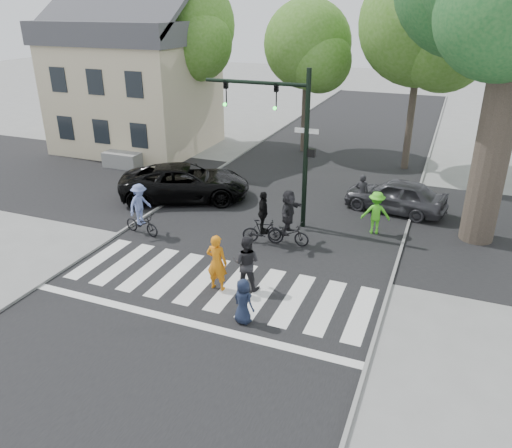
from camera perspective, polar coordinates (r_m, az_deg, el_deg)
The scene contains 22 objects.
ground at distance 15.01m, azimuth -6.11°, elevation -8.59°, with size 120.00×120.00×0.00m, color gray.
road_stem at distance 19.00m, azimuth 0.84°, elevation -1.08°, with size 10.00×70.00×0.01m, color black.
road_cross at distance 21.60m, azimuth 3.71°, elevation 2.05°, with size 70.00×10.00×0.01m, color black.
curb_left at distance 21.17m, azimuth -12.02°, elevation 1.20°, with size 0.10×70.00×0.10m, color gray.
curb_right at distance 17.99m, azimuth 16.05°, elevation -3.43°, with size 0.10×70.00×0.10m, color gray.
crosswalk at distance 15.50m, azimuth -4.98°, elevation -7.36°, with size 10.00×3.85×0.01m.
traffic_signal at distance 18.70m, azimuth 3.29°, elevation 11.11°, with size 4.45×0.29×6.00m.
bg_tree_0 at distance 33.66m, azimuth -15.34°, elevation 19.91°, with size 5.46×5.20×8.97m.
bg_tree_1 at distance 30.47m, azimuth -7.89°, elevation 21.10°, with size 6.09×5.80×9.80m.
bg_tree_2 at distance 28.90m, azimuth 6.26°, elevation 19.30°, with size 5.04×4.80×8.40m.
bg_tree_3 at distance 26.45m, azimuth 19.06°, elevation 20.35°, with size 6.30×6.00×10.20m.
house at distance 30.95m, azimuth -13.66°, elevation 15.40°, with size 8.40×8.10×8.82m.
pedestrian_woman at distance 15.06m, azimuth -4.50°, elevation -4.41°, with size 0.66×0.43×1.80m, color orange.
pedestrian_child at distance 13.62m, azimuth -1.47°, elevation -8.83°, with size 0.65×0.42×1.33m, color #171F35.
pedestrian_adult at distance 15.07m, azimuth -1.12°, elevation -4.44°, with size 0.85×0.66×1.75m, color black.
cyclist_left at distance 19.14m, azimuth -13.04°, elevation 1.27°, with size 1.64×1.11×1.99m.
cyclist_mid at distance 17.94m, azimuth 0.82°, elevation 0.18°, with size 1.57×0.99×1.98m.
cyclist_right at distance 17.89m, azimuth 3.72°, elevation 0.43°, with size 1.66×1.54×2.06m.
car_suv at distance 22.34m, azimuth -8.10°, elevation 4.73°, with size 2.60×5.64×1.57m, color black.
car_grey at distance 21.59m, azimuth 15.63°, elevation 3.16°, with size 1.67×4.15×1.41m, color #38373C.
bystander_hivis at distance 19.26m, azimuth 13.53°, elevation 1.26°, with size 1.07×0.62×1.66m, color #4DD224.
bystander_dark at distance 21.38m, azimuth 11.98°, elevation 3.56°, with size 0.57×0.38×1.57m, color black.
Camera 1 is at (6.15, -11.09, 8.02)m, focal length 35.00 mm.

